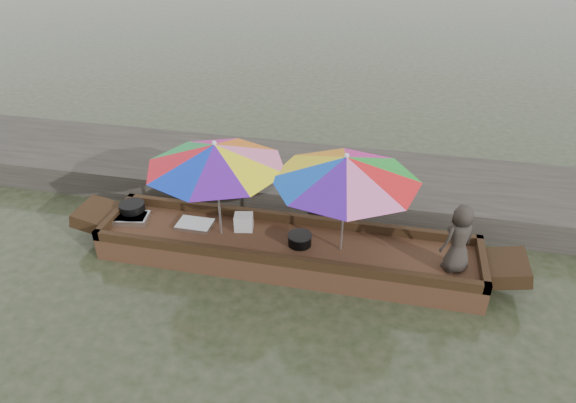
% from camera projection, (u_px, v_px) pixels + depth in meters
% --- Properties ---
extents(water, '(80.00, 80.00, 0.00)m').
position_uv_depth(water, '(287.00, 261.00, 7.88)').
color(water, '#252F19').
rests_on(water, ground).
extents(dock, '(22.00, 2.20, 0.50)m').
position_uv_depth(dock, '(312.00, 180.00, 9.59)').
color(dock, '#2D2B26').
rests_on(dock, ground).
extents(boat_hull, '(5.71, 1.20, 0.35)m').
position_uv_depth(boat_hull, '(287.00, 251.00, 7.79)').
color(boat_hull, '#352116').
rests_on(boat_hull, water).
extents(cooking_pot, '(0.40, 0.40, 0.21)m').
position_uv_depth(cooking_pot, '(133.00, 209.00, 8.30)').
color(cooking_pot, black).
rests_on(cooking_pot, boat_hull).
extents(tray_crayfish, '(0.60, 0.46, 0.09)m').
position_uv_depth(tray_crayfish, '(131.00, 218.00, 8.18)').
color(tray_crayfish, silver).
rests_on(tray_crayfish, boat_hull).
extents(tray_scallop, '(0.54, 0.38, 0.06)m').
position_uv_depth(tray_scallop, '(195.00, 225.00, 8.05)').
color(tray_scallop, silver).
rests_on(tray_scallop, boat_hull).
extents(charcoal_grill, '(0.34, 0.34, 0.16)m').
position_uv_depth(charcoal_grill, '(300.00, 240.00, 7.60)').
color(charcoal_grill, black).
rests_on(charcoal_grill, boat_hull).
extents(supply_bag, '(0.32, 0.27, 0.26)m').
position_uv_depth(supply_bag, '(244.00, 222.00, 7.93)').
color(supply_bag, silver).
rests_on(supply_bag, boat_hull).
extents(vendor, '(0.59, 0.56, 1.02)m').
position_uv_depth(vendor, '(459.00, 239.00, 6.89)').
color(vendor, '#2E2924').
rests_on(vendor, boat_hull).
extents(umbrella_bow, '(2.06, 2.06, 1.55)m').
position_uv_depth(umbrella_bow, '(218.00, 190.00, 7.49)').
color(umbrella_bow, pink).
rests_on(umbrella_bow, boat_hull).
extents(umbrella_stern, '(2.35, 2.35, 1.55)m').
position_uv_depth(umbrella_stern, '(344.00, 204.00, 7.15)').
color(umbrella_stern, green).
rests_on(umbrella_stern, boat_hull).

